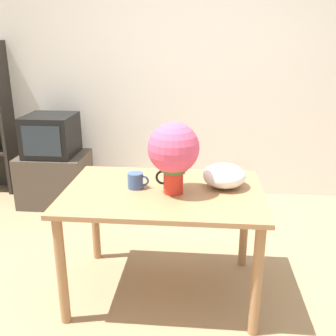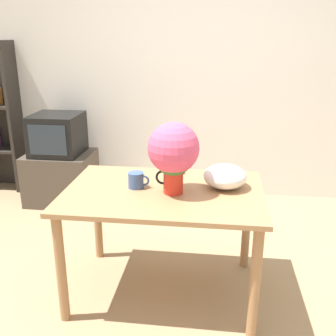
# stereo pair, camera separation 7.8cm
# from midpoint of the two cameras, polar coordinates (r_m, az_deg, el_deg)

# --- Properties ---
(ground_plane) EXTENTS (12.00, 12.00, 0.00)m
(ground_plane) POSITION_cam_midpoint_polar(r_m,az_deg,el_deg) (2.68, 0.01, -19.43)
(ground_plane) COLOR #9E7F5B
(wall_back) EXTENTS (8.00, 0.05, 2.60)m
(wall_back) POSITION_cam_midpoint_polar(r_m,az_deg,el_deg) (4.12, 2.61, 13.76)
(wall_back) COLOR silver
(wall_back) RESTS_ON ground_plane
(table) EXTENTS (1.24, 0.85, 0.73)m
(table) POSITION_cam_midpoint_polar(r_m,az_deg,el_deg) (2.51, -1.57, -5.45)
(table) COLOR #A3754C
(table) RESTS_ON ground_plane
(flower_vase) EXTENTS (0.31, 0.31, 0.44)m
(flower_vase) POSITION_cam_midpoint_polar(r_m,az_deg,el_deg) (2.34, -0.16, 2.28)
(flower_vase) COLOR red
(flower_vase) RESTS_ON table
(coffee_mug) EXTENTS (0.14, 0.10, 0.10)m
(coffee_mug) POSITION_cam_midpoint_polar(r_m,az_deg,el_deg) (2.49, -5.57, -1.83)
(coffee_mug) COLOR #385689
(coffee_mug) RESTS_ON table
(white_bowl) EXTENTS (0.27, 0.27, 0.15)m
(white_bowl) POSITION_cam_midpoint_polar(r_m,az_deg,el_deg) (2.52, 7.29, -1.12)
(white_bowl) COLOR white
(white_bowl) RESTS_ON table
(tv_stand) EXTENTS (0.66, 0.52, 0.52)m
(tv_stand) POSITION_cam_midpoint_polar(r_m,az_deg,el_deg) (4.20, -16.56, -1.50)
(tv_stand) COLOR #4C4238
(tv_stand) RESTS_ON ground_plane
(tv_set) EXTENTS (0.47, 0.48, 0.40)m
(tv_set) POSITION_cam_midpoint_polar(r_m,az_deg,el_deg) (4.07, -17.17, 4.58)
(tv_set) COLOR black
(tv_set) RESTS_ON tv_stand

